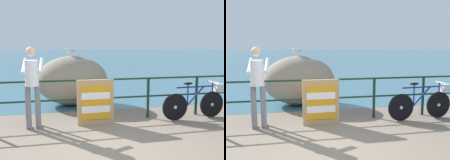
{
  "view_description": "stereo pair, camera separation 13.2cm",
  "coord_description": "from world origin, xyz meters",
  "views": [
    {
      "loc": [
        -0.93,
        -3.96,
        1.82
      ],
      "look_at": [
        0.5,
        2.35,
        0.93
      ],
      "focal_mm": 40.93,
      "sensor_mm": 36.0,
      "label": 1
    },
    {
      "loc": [
        -0.8,
        -3.98,
        1.82
      ],
      "look_at": [
        0.5,
        2.35,
        0.93
      ],
      "focal_mm": 40.93,
      "sensor_mm": 36.0,
      "label": 2
    }
  ],
  "objects": [
    {
      "name": "person_at_railing",
      "position": [
        -1.4,
        1.67,
        0.99
      ],
      "size": [
        0.46,
        0.65,
        1.78
      ],
      "rotation": [
        0.0,
        0.0,
        1.53
      ],
      "color": "slate",
      "rests_on": "ground_plane"
    },
    {
      "name": "sea_surface",
      "position": [
        0.0,
        47.93,
        0.0
      ],
      "size": [
        120.0,
        90.0,
        0.01
      ],
      "primitive_type": "cube",
      "color": "#38667A",
      "rests_on": "ground_plane"
    },
    {
      "name": "folded_deckchair_stack",
      "position": [
        -0.03,
        1.7,
        0.52
      ],
      "size": [
        0.84,
        0.1,
        1.04
      ],
      "color": "tan",
      "rests_on": "ground_plane"
    },
    {
      "name": "promenade_railing",
      "position": [
        -0.0,
        1.95,
        0.63
      ],
      "size": [
        8.08,
        0.07,
        1.02
      ],
      "color": "black",
      "rests_on": "ground_plane"
    },
    {
      "name": "ground_plane",
      "position": [
        0.0,
        20.0,
        -0.05
      ],
      "size": [
        120.0,
        120.0,
        0.1
      ],
      "primitive_type": "cube",
      "color": "#756656"
    },
    {
      "name": "bicycle",
      "position": [
        2.55,
        1.61,
        0.46
      ],
      "size": [
        1.7,
        0.48,
        0.92
      ],
      "rotation": [
        0.0,
        0.0,
        0.06
      ],
      "color": "black",
      "rests_on": "ground_plane"
    },
    {
      "name": "breakwater_boulder_main",
      "position": [
        -0.4,
        3.81,
        0.75
      ],
      "size": [
        2.14,
        1.65,
        1.49
      ],
      "color": "gray",
      "rests_on": "ground"
    },
    {
      "name": "seagull",
      "position": [
        -0.44,
        3.84,
        1.63
      ],
      "size": [
        0.34,
        0.2,
        0.23
      ],
      "rotation": [
        0.0,
        0.0,
        3.48
      ],
      "color": "gold",
      "rests_on": "breakwater_boulder_main"
    }
  ]
}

